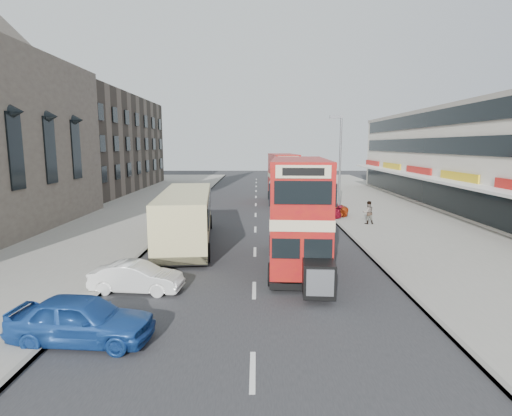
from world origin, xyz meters
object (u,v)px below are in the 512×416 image
(street_lamp, at_px, (339,159))
(bus_second, at_px, (283,178))
(car_left_near, at_px, (82,319))
(cyclist, at_px, (308,205))
(car_left_front, at_px, (137,277))
(car_right_c, at_px, (296,192))
(car_right_a, at_px, (314,212))
(pedestrian_near, at_px, (368,212))
(car_right_b, at_px, (319,209))
(coach, at_px, (186,215))
(bus_main, at_px, (299,213))

(street_lamp, relative_size, bus_second, 0.93)
(car_left_near, height_order, cyclist, cyclist)
(car_left_front, distance_m, car_right_c, 30.17)
(bus_second, relative_size, car_right_c, 2.04)
(car_right_c, xyz_separation_m, cyclist, (0.11, -9.80, 0.04))
(bus_second, distance_m, cyclist, 7.17)
(car_left_near, relative_size, car_right_a, 1.01)
(car_right_a, bearing_deg, cyclist, -177.56)
(car_right_c, distance_m, cyclist, 9.80)
(street_lamp, distance_m, pedestrian_near, 4.91)
(street_lamp, xyz_separation_m, car_right_b, (-1.33, 1.00, -4.15))
(coach, bearing_deg, bus_main, -42.50)
(car_right_a, bearing_deg, car_left_near, -25.23)
(car_right_c, bearing_deg, car_left_near, -12.76)
(car_left_near, distance_m, pedestrian_near, 22.22)
(bus_main, distance_m, car_left_front, 7.96)
(car_right_a, bearing_deg, bus_main, -10.98)
(pedestrian_near, bearing_deg, car_right_c, -83.01)
(bus_second, bearing_deg, car_left_front, 69.92)
(car_right_b, bearing_deg, car_left_front, -31.22)
(car_right_a, height_order, car_right_c, car_right_c)
(street_lamp, bearing_deg, coach, -143.13)
(pedestrian_near, bearing_deg, bus_second, -72.75)
(cyclist, bearing_deg, pedestrian_near, -49.49)
(bus_main, xyz_separation_m, car_right_c, (2.33, 25.24, -1.93))
(bus_main, height_order, cyclist, bus_main)
(car_right_a, distance_m, car_right_b, 1.13)
(cyclist, bearing_deg, car_right_b, -64.18)
(street_lamp, xyz_separation_m, car_left_front, (-11.25, -16.14, -4.18))
(car_right_b, bearing_deg, cyclist, -161.72)
(car_right_b, relative_size, pedestrian_near, 2.69)
(bus_main, xyz_separation_m, car_right_b, (3.07, 13.64, -2.02))
(bus_second, height_order, car_right_a, bus_second)
(car_right_a, height_order, car_right_b, car_right_b)
(car_right_a, bearing_deg, street_lamp, 90.36)
(bus_main, bearing_deg, car_right_a, -97.56)
(street_lamp, bearing_deg, car_left_front, -124.87)
(street_lamp, height_order, cyclist, street_lamp)
(car_right_a, relative_size, cyclist, 1.98)
(street_lamp, bearing_deg, pedestrian_near, -56.93)
(car_left_front, height_order, car_right_a, car_right_a)
(coach, bearing_deg, car_left_front, -99.98)
(car_left_near, distance_m, cyclist, 25.12)
(street_lamp, xyz_separation_m, car_right_c, (-2.07, 12.60, -4.06))
(coach, xyz_separation_m, pedestrian_near, (12.35, 5.36, -0.71))
(car_right_c, bearing_deg, cyclist, 4.01)
(bus_second, distance_m, coach, 18.82)
(cyclist, bearing_deg, car_left_front, -109.74)
(car_left_front, bearing_deg, street_lamp, -29.20)
(pedestrian_near, bearing_deg, coach, 16.50)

